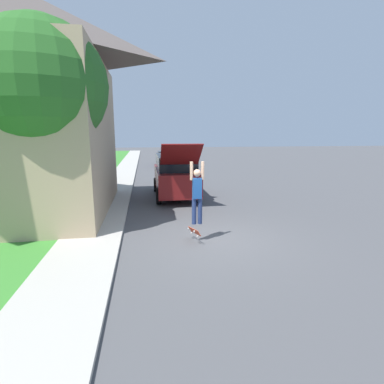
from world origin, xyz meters
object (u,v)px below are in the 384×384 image
car_down_street (166,159)px  skateboarder (197,193)px  skateboard (194,231)px  suv_parked (175,174)px  lawn_tree_near (42,86)px

car_down_street → skateboarder: 21.39m
skateboarder → skateboard: skateboarder is taller
suv_parked → skateboarder: suv_parked is taller
lawn_tree_near → suv_parked: size_ratio=1.17×
lawn_tree_near → car_down_street: bearing=75.6°
skateboard → suv_parked: bearing=89.1°
car_down_street → skateboarder: bearing=-91.6°
skateboarder → suv_parked: bearing=89.9°
suv_parked → car_down_street: (0.57, 14.91, -0.44)m
suv_parked → skateboarder: 6.46m
car_down_street → skateboard: 21.38m
skateboard → car_down_street: bearing=88.2°
lawn_tree_near → skateboard: lawn_tree_near is taller
lawn_tree_near → car_down_street: size_ratio=1.54×
lawn_tree_near → suv_parked: bearing=46.5°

